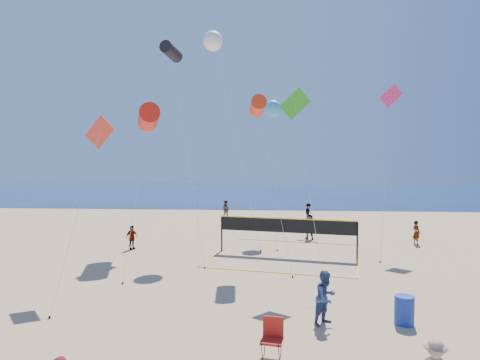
{
  "coord_description": "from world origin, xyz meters",
  "views": [
    {
      "loc": [
        1.95,
        -11.45,
        6.0
      ],
      "look_at": [
        1.01,
        2.0,
        5.29
      ],
      "focal_mm": 32.0,
      "sensor_mm": 36.0,
      "label": 1
    }
  ],
  "objects": [
    {
      "name": "trash_barrel",
      "position": [
        6.8,
        4.03,
        0.52
      ],
      "size": [
        0.9,
        0.9,
        1.03
      ],
      "primitive_type": "cylinder",
      "rotation": [
        0.0,
        0.0,
        -0.4
      ],
      "color": "#173196",
      "rests_on": "ground"
    },
    {
      "name": "volleyball_net",
      "position": [
        2.99,
        14.71,
        1.56
      ],
      "size": [
        10.09,
        9.98,
        2.29
      ],
      "rotation": [
        0.0,
        0.0,
        -0.2
      ],
      "color": "black",
      "rests_on": "ground"
    },
    {
      "name": "far_person_3",
      "position": [
        -2.29,
        29.66,
        0.91
      ],
      "size": [
        0.97,
        0.8,
        1.82
      ],
      "primitive_type": "imported",
      "rotation": [
        0.0,
        0.0,
        -0.13
      ],
      "color": "gray",
      "rests_on": "ground"
    },
    {
      "name": "far_person_2",
      "position": [
        12.05,
        18.6,
        0.83
      ],
      "size": [
        0.62,
        0.71,
        1.65
      ],
      "primitive_type": "imported",
      "rotation": [
        0.0,
        0.0,
        2.01
      ],
      "color": "gray",
      "rests_on": "ground"
    },
    {
      "name": "camp_chair",
      "position": [
        2.04,
        1.2,
        0.66
      ],
      "size": [
        0.72,
        0.86,
        1.3
      ],
      "rotation": [
        0.0,
        0.0,
        -0.18
      ],
      "color": "#B31B14",
      "rests_on": "ground"
    },
    {
      "name": "far_person_4",
      "position": [
        5.68,
        30.0,
        0.78
      ],
      "size": [
        1.02,
        1.17,
        1.57
      ],
      "primitive_type": "imported",
      "rotation": [
        0.0,
        0.0,
        1.03
      ],
      "color": "gray",
      "rests_on": "ground"
    },
    {
      "name": "far_person_0",
      "position": [
        -7.07,
        15.68,
        0.79
      ],
      "size": [
        0.84,
        0.98,
        1.58
      ],
      "primitive_type": "imported",
      "rotation": [
        0.0,
        0.0,
        0.96
      ],
      "color": "gray",
      "rests_on": "ground"
    },
    {
      "name": "bystander_a",
      "position": [
        3.97,
        3.86,
        0.97
      ],
      "size": [
        1.19,
        1.18,
        1.94
      ],
      "primitive_type": "imported",
      "rotation": [
        0.0,
        0.0,
        0.75
      ],
      "color": "navy",
      "rests_on": "ground"
    },
    {
      "name": "kite_4",
      "position": [
        3.27,
        10.18,
        8.25
      ],
      "size": [
        1.95,
        4.67,
        9.55
      ],
      "rotation": [
        0.0,
        0.0,
        0.42
      ],
      "color": "green",
      "rests_on": "ground"
    },
    {
      "name": "ocean",
      "position": [
        0.0,
        62.0,
        0.01
      ],
      "size": [
        140.0,
        50.0,
        0.03
      ],
      "primitive_type": "cube",
      "color": "navy",
      "rests_on": "ground"
    },
    {
      "name": "kite_5",
      "position": [
        10.06,
        18.22,
        9.6
      ],
      "size": [
        2.79,
        5.57,
        11.04
      ],
      "rotation": [
        0.0,
        0.0,
        0.34
      ],
      "color": "#EE3077",
      "rests_on": "ground"
    },
    {
      "name": "kite_7",
      "position": [
        2.17,
        21.99,
        9.8
      ],
      "size": [
        1.43,
        6.93,
        10.47
      ],
      "rotation": [
        0.0,
        0.0,
        -0.09
      ],
      "color": "#38A8E1",
      "rests_on": "ground"
    },
    {
      "name": "kite_2",
      "position": [
        1.24,
        13.19,
        8.95
      ],
      "size": [
        2.44,
        4.55,
        9.52
      ],
      "rotation": [
        0.0,
        0.0,
        0.11
      ],
      "color": "red",
      "rests_on": "ground"
    },
    {
      "name": "kite_0",
      "position": [
        -6.04,
        16.33,
        8.63
      ],
      "size": [
        2.27,
        9.99,
        9.49
      ],
      "rotation": [
        0.0,
        0.0,
        0.33
      ],
      "color": "red",
      "rests_on": "ground"
    },
    {
      "name": "kite_1",
      "position": [
        -5.22,
        19.48,
        13.65
      ],
      "size": [
        4.37,
        9.53,
        14.27
      ],
      "rotation": [
        0.0,
        0.0,
        -0.19
      ],
      "color": "black",
      "rests_on": "ground"
    },
    {
      "name": "far_person_1",
      "position": [
        4.85,
        19.92,
        0.92
      ],
      "size": [
        1.76,
        1.31,
        1.84
      ],
      "primitive_type": "imported",
      "rotation": [
        0.0,
        0.0,
        -0.51
      ],
      "color": "gray",
      "rests_on": "ground"
    },
    {
      "name": "kite_3",
      "position": [
        -6.27,
        8.49,
        6.86
      ],
      "size": [
        1.64,
        5.36,
        8.06
      ],
      "rotation": [
        0.0,
        0.0,
        -0.05
      ],
      "color": "#F8442B",
      "rests_on": "ground"
    },
    {
      "name": "kite_6",
      "position": [
        -2.1,
        18.87,
        14.2
      ],
      "size": [
        4.33,
        4.03,
        14.91
      ],
      "rotation": [
        0.0,
        0.0,
        0.15
      ],
      "color": "white",
      "rests_on": "ground"
    }
  ]
}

